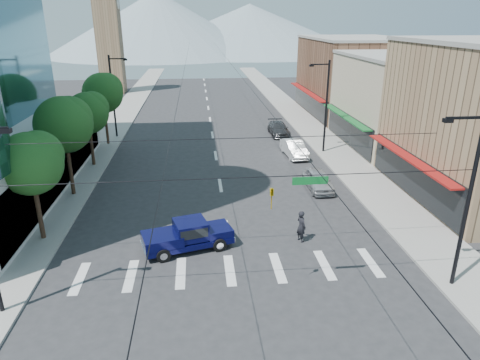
{
  "coord_description": "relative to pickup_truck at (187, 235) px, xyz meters",
  "views": [
    {
      "loc": [
        -1.61,
        -18.11,
        12.61
      ],
      "look_at": [
        0.91,
        7.14,
        3.0
      ],
      "focal_mm": 32.0,
      "sensor_mm": 36.0,
      "label": 1
    }
  ],
  "objects": [
    {
      "name": "ground",
      "position": [
        2.46,
        -3.99,
        -0.92
      ],
      "size": [
        160.0,
        160.0,
        0.0
      ],
      "primitive_type": "plane",
      "color": "#28282B",
      "rests_on": "ground"
    },
    {
      "name": "signal_rig",
      "position": [
        2.65,
        -4.99,
        3.72
      ],
      "size": [
        21.8,
        0.2,
        9.0
      ],
      "color": "black",
      "rests_on": "ground"
    },
    {
      "name": "shop_far",
      "position": [
        22.46,
        36.01,
        4.08
      ],
      "size": [
        12.0,
        18.0,
        10.0
      ],
      "primitive_type": "cube",
      "color": "brown",
      "rests_on": "ground"
    },
    {
      "name": "parked_car_near",
      "position": [
        10.06,
        8.45,
        -0.17
      ],
      "size": [
        1.82,
        4.42,
        1.5
      ],
      "primitive_type": "imported",
      "rotation": [
        0.0,
        0.0,
        0.01
      ],
      "color": "#ACADB1",
      "rests_on": "ground"
    },
    {
      "name": "mountain_right",
      "position": [
        22.46,
        156.01,
        8.08
      ],
      "size": [
        90.0,
        90.0,
        18.0
      ],
      "primitive_type": "cone",
      "color": "gray",
      "rests_on": "ground"
    },
    {
      "name": "pedestrian",
      "position": [
        6.77,
        0.3,
        0.06
      ],
      "size": [
        0.72,
        0.85,
        1.97
      ],
      "primitive_type": "imported",
      "rotation": [
        0.0,
        0.0,
        1.98
      ],
      "color": "black",
      "rests_on": "ground"
    },
    {
      "name": "tree_near",
      "position": [
        -8.61,
        2.1,
        4.07
      ],
      "size": [
        3.65,
        3.64,
        6.71
      ],
      "color": "black",
      "rests_on": "ground"
    },
    {
      "name": "pickup_truck",
      "position": [
        0.0,
        0.0,
        0.0
      ],
      "size": [
        5.51,
        3.16,
        1.77
      ],
      "rotation": [
        0.0,
        0.0,
        0.27
      ],
      "color": "#070836",
      "rests_on": "ground"
    },
    {
      "name": "tree_midfar",
      "position": [
        -8.61,
        16.1,
        4.07
      ],
      "size": [
        3.65,
        3.64,
        6.71
      ],
      "color": "black",
      "rests_on": "ground"
    },
    {
      "name": "lamp_pole_nw",
      "position": [
        -8.21,
        26.01,
        4.02
      ],
      "size": [
        2.0,
        0.25,
        9.0
      ],
      "color": "black",
      "rests_on": "ground"
    },
    {
      "name": "clock_tower",
      "position": [
        -14.04,
        58.01,
        9.72
      ],
      "size": [
        4.8,
        4.8,
        20.4
      ],
      "color": "#8C6B4C",
      "rests_on": "ground"
    },
    {
      "name": "parked_car_far",
      "position": [
        10.06,
        25.24,
        -0.19
      ],
      "size": [
        2.05,
        5.01,
        1.45
      ],
      "primitive_type": "imported",
      "rotation": [
        0.0,
        0.0,
        0.0
      ],
      "color": "#323335",
      "rests_on": "ground"
    },
    {
      "name": "mountain_left",
      "position": [
        -12.54,
        146.01,
        10.08
      ],
      "size": [
        80.0,
        80.0,
        22.0
      ],
      "primitive_type": "cone",
      "color": "gray",
      "rests_on": "ground"
    },
    {
      "name": "shop_mid",
      "position": [
        22.46,
        20.01,
        3.58
      ],
      "size": [
        12.0,
        14.0,
        9.0
      ],
      "primitive_type": "cube",
      "color": "tan",
      "rests_on": "ground"
    },
    {
      "name": "lamp_pole_ne",
      "position": [
        13.12,
        18.01,
        4.02
      ],
      "size": [
        2.0,
        0.25,
        9.0
      ],
      "color": "black",
      "rests_on": "ground"
    },
    {
      "name": "parked_car_mid",
      "position": [
        10.06,
        17.07,
        -0.13
      ],
      "size": [
        2.03,
        4.88,
        1.57
      ],
      "primitive_type": "imported",
      "rotation": [
        0.0,
        0.0,
        0.08
      ],
      "color": "white",
      "rests_on": "ground"
    },
    {
      "name": "tree_midnear",
      "position": [
        -8.61,
        9.1,
        4.67
      ],
      "size": [
        4.09,
        4.09,
        7.52
      ],
      "color": "black",
      "rests_on": "ground"
    },
    {
      "name": "sidewalk_left",
      "position": [
        -9.54,
        36.01,
        -0.85
      ],
      "size": [
        4.0,
        120.0,
        0.15
      ],
      "primitive_type": "cube",
      "color": "gray",
      "rests_on": "ground"
    },
    {
      "name": "tree_far",
      "position": [
        -8.61,
        23.1,
        4.67
      ],
      "size": [
        4.09,
        4.09,
        7.52
      ],
      "color": "black",
      "rests_on": "ground"
    },
    {
      "name": "sidewalk_right",
      "position": [
        14.46,
        36.01,
        -0.85
      ],
      "size": [
        4.0,
        120.0,
        0.15
      ],
      "primitive_type": "cube",
      "color": "gray",
      "rests_on": "ground"
    }
  ]
}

